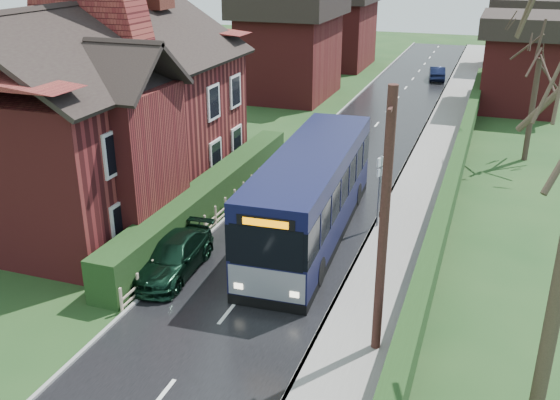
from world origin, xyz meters
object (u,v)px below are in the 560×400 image
at_px(car_silver, 266,200).
at_px(telegraph_pole, 384,227).
at_px(brick_house, 101,108).
at_px(car_green, 172,256).
at_px(bus_stop_sign, 380,182).
at_px(bus, 311,195).

xyz_separation_m(car_silver, telegraph_pole, (6.44, -8.21, 3.23)).
xyz_separation_m(brick_house, car_green, (5.83, -4.89, -3.73)).
height_order(car_silver, bus_stop_sign, bus_stop_sign).
relative_size(brick_house, bus_stop_sign, 4.66).
bearing_deg(brick_house, car_green, -39.95).
distance_m(car_green, bus_stop_sign, 8.75).
bearing_deg(car_silver, car_green, -103.23).
bearing_deg(car_green, bus, 47.37).
height_order(bus, bus_stop_sign, bus).
relative_size(car_silver, bus_stop_sign, 1.23).
bearing_deg(bus_stop_sign, car_green, -110.46).
relative_size(car_green, bus_stop_sign, 1.41).
distance_m(car_silver, bus_stop_sign, 5.04).
xyz_separation_m(brick_house, telegraph_pole, (13.53, -7.07, -0.49)).
distance_m(brick_house, bus, 9.90).
bearing_deg(telegraph_pole, bus_stop_sign, 98.62).
xyz_separation_m(car_green, telegraph_pole, (7.70, -2.18, 3.25)).
relative_size(bus, car_silver, 3.04).
distance_m(car_green, telegraph_pole, 8.64).
height_order(bus, car_silver, bus).
bearing_deg(car_green, bus_stop_sign, 41.66).
bearing_deg(car_silver, brick_house, -172.23).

